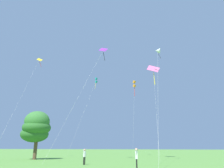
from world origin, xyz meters
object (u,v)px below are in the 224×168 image
at_px(kite_pink_low, 154,72).
at_px(kite_orange_box, 134,85).
at_px(kite_teal_box, 96,81).
at_px(tree_right_cluster, 36,128).
at_px(person_near_tree, 136,157).
at_px(kite_white_distant, 158,51).
at_px(person_with_spool, 84,155).
at_px(kite_yellow_diamond, 37,67).
at_px(kite_purple_streamer, 102,55).

bearing_deg(kite_pink_low, kite_orange_box, 116.80).
xyz_separation_m(kite_teal_box, tree_right_cluster, (-1.35, -21.17, -14.12)).
relative_size(kite_pink_low, person_near_tree, 9.56).
height_order(kite_white_distant, tree_right_cluster, kite_white_distant).
xyz_separation_m(person_with_spool, tree_right_cluster, (-11.47, 6.67, 3.71)).
xyz_separation_m(kite_yellow_diamond, tree_right_cluster, (2.71, -1.89, -11.37)).
relative_size(kite_teal_box, person_with_spool, 12.29).
distance_m(kite_yellow_diamond, tree_right_cluster, 11.84).
distance_m(kite_white_distant, person_near_tree, 17.98).
height_order(kite_yellow_diamond, kite_white_distant, kite_yellow_diamond).
relative_size(kite_purple_streamer, kite_orange_box, 1.02).
distance_m(kite_purple_streamer, kite_pink_low, 10.13).
bearing_deg(person_with_spool, kite_orange_box, 88.19).
bearing_deg(kite_yellow_diamond, person_with_spool, -31.15).
relative_size(kite_orange_box, person_near_tree, 10.03).
height_order(kite_orange_box, person_near_tree, kite_orange_box).
xyz_separation_m(kite_white_distant, kite_teal_box, (-17.97, 20.50, 3.38)).
relative_size(kite_orange_box, kite_pink_low, 1.05).
bearing_deg(kite_white_distant, person_near_tree, -98.67).
distance_m(kite_yellow_diamond, kite_pink_low, 21.36).
relative_size(kite_yellow_diamond, kite_pink_low, 1.13).
height_order(kite_white_distant, kite_purple_streamer, kite_purple_streamer).
xyz_separation_m(kite_purple_streamer, tree_right_cluster, (-10.70, -0.08, -11.09)).
xyz_separation_m(kite_purple_streamer, person_with_spool, (0.76, -6.76, -14.81)).
bearing_deg(kite_white_distant, kite_purple_streamer, -176.08).
xyz_separation_m(kite_teal_box, kite_purple_streamer, (9.36, -21.09, -3.03)).
relative_size(kite_yellow_diamond, kite_teal_box, 0.92).
distance_m(kite_orange_box, kite_pink_low, 12.75).
distance_m(kite_pink_low, tree_right_cluster, 21.60).
distance_m(kite_teal_box, kite_pink_low, 22.26).
distance_m(kite_teal_box, tree_right_cluster, 25.49).
height_order(kite_white_distant, kite_teal_box, kite_teal_box).
xyz_separation_m(kite_yellow_diamond, kite_teal_box, (4.06, 19.28, 2.76)).
xyz_separation_m(kite_white_distant, person_near_tree, (-1.62, -10.64, -14.40)).
relative_size(kite_yellow_diamond, kite_purple_streamer, 1.05).
relative_size(kite_purple_streamer, person_near_tree, 10.27).
bearing_deg(kite_purple_streamer, kite_pink_low, 43.73).
xyz_separation_m(kite_purple_streamer, person_near_tree, (6.99, -10.05, -14.76)).
distance_m(kite_pink_low, person_near_tree, 21.64).
distance_m(kite_teal_box, person_near_tree, 39.42).
height_order(kite_white_distant, kite_orange_box, kite_orange_box).
distance_m(person_near_tree, tree_right_cluster, 20.64).
height_order(kite_teal_box, tree_right_cluster, kite_teal_box).
bearing_deg(kite_teal_box, person_near_tree, -62.30).
xyz_separation_m(person_with_spool, person_near_tree, (6.23, -3.29, 0.05)).
bearing_deg(kite_teal_box, kite_white_distant, -48.76).
height_order(kite_teal_box, kite_purple_streamer, kite_teal_box).
bearing_deg(kite_pink_low, kite_white_distant, -77.90).
bearing_deg(person_near_tree, kite_teal_box, 117.70).
bearing_deg(person_near_tree, kite_pink_low, 89.11).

